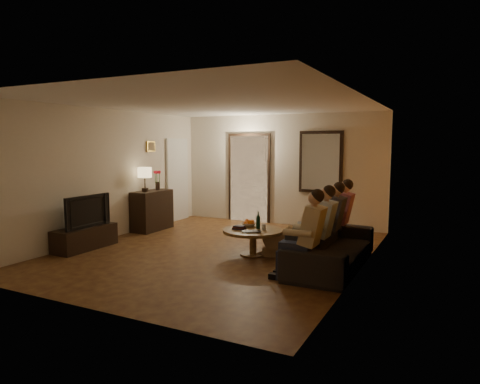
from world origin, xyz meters
The scene contains 33 objects.
floor centered at (0.00, 0.00, 0.00)m, with size 5.00×6.00×0.01m, color #3D1B10.
ceiling centered at (0.00, 0.00, 2.60)m, with size 5.00×6.00×0.01m, color white.
back_wall centered at (0.00, 3.00, 1.30)m, with size 5.00×0.02×2.60m, color beige.
front_wall centered at (0.00, -3.00, 1.30)m, with size 5.00×0.02×2.60m, color beige.
left_wall centered at (-2.50, 0.00, 1.30)m, with size 0.02×6.00×2.60m, color beige.
right_wall centered at (2.50, 0.00, 1.30)m, with size 0.02×6.00×2.60m, color beige.
orange_accent centered at (2.49, 0.00, 1.30)m, with size 0.01×6.00×2.60m, color #CC5522.
kitchen_doorway centered at (-0.80, 2.98, 1.05)m, with size 1.00×0.06×2.10m, color #FFE0A5.
door_trim centered at (-0.80, 2.97, 1.05)m, with size 1.12×0.04×2.22m, color black.
fridge_glimpse centered at (-0.55, 2.98, 0.90)m, with size 0.45×0.03×1.70m, color silver.
mirror_frame centered at (1.00, 2.96, 1.50)m, with size 1.00×0.05×1.40m, color black.
mirror_glass centered at (1.00, 2.93, 1.50)m, with size 0.86×0.02×1.26m, color white.
white_door centered at (-2.46, 2.30, 1.02)m, with size 0.06×0.85×2.04m, color white.
framed_art centered at (-2.47, 1.30, 1.85)m, with size 0.03×0.28×0.24m, color #B28C33.
art_canvas centered at (-2.46, 1.30, 1.85)m, with size 0.01×0.22×0.18m, color brown.
dresser centered at (-2.25, 1.02, 0.44)m, with size 0.45×0.99×0.88m, color black.
table_lamp centered at (-2.25, 0.80, 1.15)m, with size 0.30×0.30×0.54m, color beige, non-canonical shape.
flower_vase centered at (-2.25, 1.24, 1.10)m, with size 0.14×0.14×0.44m, color red, non-canonical shape.
tv_stand centered at (-2.25, -0.93, 0.20)m, with size 0.45×1.21×0.40m, color black.
tv centered at (-2.25, -0.93, 0.70)m, with size 0.13×1.01×0.58m, color black.
sofa centered at (2.06, -0.02, 0.34)m, with size 0.91×2.33×0.68m, color black.
person_a centered at (1.96, -0.92, 0.60)m, with size 0.60×0.40×1.20m, color tan, non-canonical shape.
person_b centered at (1.96, -0.32, 0.60)m, with size 0.60×0.40×1.20m, color tan, non-canonical shape.
person_c centered at (1.96, 0.28, 0.60)m, with size 0.60×0.40×1.20m, color tan, non-canonical shape.
person_d centered at (1.96, 0.88, 0.60)m, with size 0.60×0.40×1.20m, color tan, non-canonical shape.
dog centered at (1.08, 0.17, 0.28)m, with size 0.56×0.24×0.56m, color #A77F4D, non-canonical shape.
coffee_table centered at (0.68, 0.04, 0.23)m, with size 1.04×1.04×0.45m, color brown.
bowl centered at (0.50, 0.26, 0.48)m, with size 0.26×0.26×0.06m, color white.
oranges centered at (0.50, 0.26, 0.55)m, with size 0.20×0.20×0.08m, color orange, non-canonical shape.
wine_bottle centered at (0.73, 0.14, 0.60)m, with size 0.07×0.07×0.31m, color black, non-canonical shape.
wine_glass centered at (0.86, 0.09, 0.50)m, with size 0.06×0.06×0.10m, color silver.
book_stack centered at (0.46, -0.06, 0.48)m, with size 0.20×0.15×0.07m, color black, non-canonical shape.
laptop centered at (0.78, -0.24, 0.46)m, with size 0.33×0.21×0.03m, color black.
Camera 1 is at (3.72, -6.48, 1.90)m, focal length 32.00 mm.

